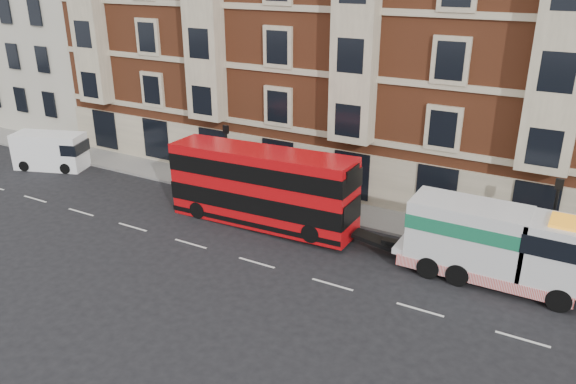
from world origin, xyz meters
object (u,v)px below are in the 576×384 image
at_px(box_van, 50,151).
at_px(pedestrian, 175,171).
at_px(tow_truck, 494,244).
at_px(double_decker_bus, 261,186).

relative_size(box_van, pedestrian, 3.40).
bearing_deg(tow_truck, double_decker_bus, 180.00).
bearing_deg(double_decker_bus, pedestrian, 163.76).
height_order(tow_truck, pedestrian, tow_truck).
distance_m(double_decker_bus, box_van, 17.74).
relative_size(tow_truck, box_van, 1.63).
bearing_deg(pedestrian, box_van, -152.80).
bearing_deg(box_van, double_decker_bus, -21.72).
height_order(double_decker_bus, tow_truck, double_decker_bus).
bearing_deg(double_decker_bus, tow_truck, -0.00).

